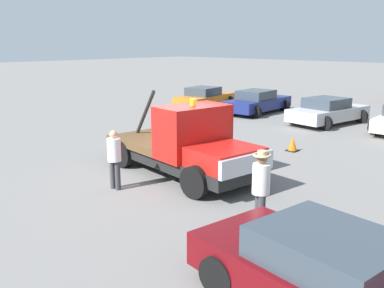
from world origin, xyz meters
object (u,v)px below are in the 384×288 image
(person_near_truck, at_px, (261,184))
(parked_car_silver, at_px, (328,111))
(foreground_car, at_px, (338,281))
(tow_truck, at_px, (187,147))
(person_at_hood, at_px, (114,156))
(parked_car_orange, at_px, (205,98))
(parked_car_navy, at_px, (257,102))
(traffic_cone, at_px, (293,145))

(person_near_truck, relative_size, parked_car_silver, 0.38)
(parked_car_silver, bearing_deg, foreground_car, -144.88)
(foreground_car, distance_m, parked_car_silver, 16.39)
(foreground_car, bearing_deg, tow_truck, 159.37)
(tow_truck, bearing_deg, person_at_hood, -99.81)
(person_at_hood, xyz_separation_m, parked_car_orange, (-8.24, 12.94, -0.33))
(foreground_car, bearing_deg, parked_car_orange, 145.01)
(foreground_car, bearing_deg, parked_car_navy, 136.33)
(tow_truck, xyz_separation_m, parked_car_orange, (-8.92, 10.73, -0.30))
(tow_truck, bearing_deg, parked_car_silver, 102.25)
(parked_car_silver, distance_m, traffic_cone, 6.33)
(parked_car_silver, bearing_deg, traffic_cone, -156.81)
(foreground_car, xyz_separation_m, parked_car_silver, (-7.41, 14.62, -0.00))
(traffic_cone, bearing_deg, parked_car_orange, 149.30)
(parked_car_silver, xyz_separation_m, traffic_cone, (1.63, -6.10, -0.39))
(person_at_hood, relative_size, parked_car_navy, 0.35)
(person_at_hood, bearing_deg, parked_car_navy, 14.06)
(foreground_car, relative_size, parked_car_orange, 1.09)
(person_at_hood, distance_m, parked_car_navy, 14.59)
(parked_car_orange, relative_size, traffic_cone, 8.43)
(person_at_hood, bearing_deg, traffic_cone, -16.00)
(person_near_truck, relative_size, person_at_hood, 1.07)
(parked_car_silver, height_order, traffic_cone, parked_car_silver)
(foreground_car, relative_size, traffic_cone, 9.16)
(person_near_truck, relative_size, parked_car_navy, 0.37)
(tow_truck, xyz_separation_m, person_near_truck, (3.81, -1.65, 0.11))
(person_near_truck, xyz_separation_m, parked_car_silver, (-4.77, 12.78, -0.41))
(tow_truck, xyz_separation_m, parked_car_navy, (-5.54, 11.55, -0.30))
(foreground_car, relative_size, parked_car_silver, 1.06)
(person_at_hood, bearing_deg, parked_car_orange, 27.13)
(person_at_hood, height_order, traffic_cone, person_at_hood)
(person_near_truck, distance_m, parked_car_orange, 17.77)
(tow_truck, height_order, parked_car_silver, tow_truck)
(person_near_truck, height_order, parked_car_silver, person_near_truck)
(parked_car_navy, bearing_deg, tow_truck, -157.88)
(person_at_hood, bearing_deg, tow_truck, -22.53)
(tow_truck, bearing_deg, parked_car_orange, 137.10)
(tow_truck, distance_m, person_at_hood, 2.31)
(person_near_truck, bearing_deg, person_at_hood, 133.84)
(foreground_car, distance_m, person_at_hood, 7.26)
(person_at_hood, distance_m, parked_car_silver, 13.34)
(parked_car_orange, bearing_deg, traffic_cone, -129.10)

